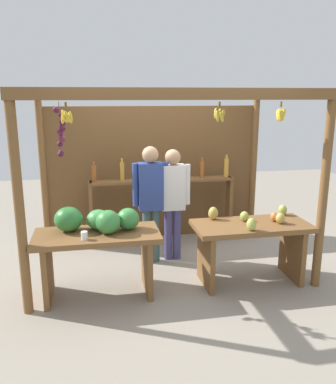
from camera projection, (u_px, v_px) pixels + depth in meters
The scene contains 7 objects.
ground_plane at pixel (165, 261), 5.45m from camera, with size 12.00×12.00×0.00m, color gray.
market_stall at pixel (159, 160), 5.58m from camera, with size 3.43×2.14×2.30m.
fruit_counter_left at pixel (97, 237), 4.43m from camera, with size 1.39×0.68×1.02m.
fruit_counter_right at pixel (251, 238), 4.76m from camera, with size 1.39×0.65×0.90m.
bottle_shelf_unit at pixel (163, 192), 6.01m from camera, with size 2.20×0.22×1.34m.
vendor_man at pixel (151, 194), 5.24m from camera, with size 0.48×0.22×1.59m.
vendor_woman at pixel (173, 195), 5.34m from camera, with size 0.48×0.21×1.54m.
Camera 1 is at (-0.90, -4.99, 2.23)m, focal length 37.02 mm.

